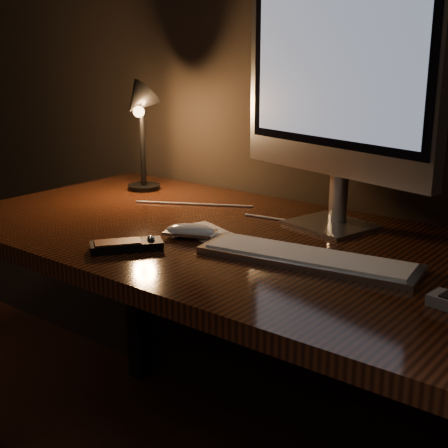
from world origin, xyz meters
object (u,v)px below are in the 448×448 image
Objects in this scene: desk_lamp at (140,117)px; media_remote at (126,245)px; keyboard at (308,258)px; mouse at (190,233)px; desk at (274,284)px; monitor at (337,79)px.

media_remote is at bearing -52.67° from desk_lamp.
keyboard is 0.30m from mouse.
desk is 2.69× the size of monitor.
monitor reaches higher than desk.
desk_lamp reaches higher than mouse.
monitor reaches higher than keyboard.
desk is 3.50× the size of keyboard.
desk is at bearing 6.34° from media_remote.
media_remote is at bearing -161.76° from keyboard.
mouse is at bearing 175.46° from keyboard.
keyboard is 0.79m from desk_lamp.
monitor is at bearing 29.08° from mouse.
media_remote is at bearing -130.80° from mouse.
desk is 0.50m from monitor.
mouse is 0.35× the size of desk_lamp.
media_remote is (-0.35, -0.18, 0.00)m from keyboard.
mouse is at bearing -113.46° from monitor.
desk_lamp is at bearing -164.55° from monitor.
mouse is at bearing 19.94° from media_remote.
media_remote is (-0.26, -0.43, -0.34)m from monitor.
mouse reaches higher than desk.
monitor is 0.49m from mouse.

